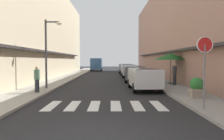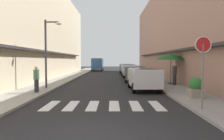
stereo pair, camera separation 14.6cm
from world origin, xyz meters
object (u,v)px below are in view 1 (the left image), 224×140
parked_car_far (129,69)px  cafe_umbrella (171,57)px  street_lamp (49,46)px  pedestrian_walking_near (37,79)px  planter_corner (197,88)px  parked_car_mid (134,72)px  round_street_sign (205,53)px  parked_car_distant (126,68)px  delivery_van (97,63)px  parked_car_near (144,77)px  pedestrian_walking_far (175,74)px

parked_car_far → cafe_umbrella: cafe_umbrella is taller
street_lamp → pedestrian_walking_near: size_ratio=2.97×
street_lamp → planter_corner: 9.73m
parked_car_mid → round_street_sign: round_street_sign is taller
parked_car_distant → round_street_sign: bearing=-86.6°
delivery_van → pedestrian_walking_near: delivery_van is taller
round_street_sign → parked_car_near: bearing=102.7°
parked_car_mid → parked_car_far: bearing=90.0°
round_street_sign → street_lamp: size_ratio=0.61×
pedestrian_walking_near → planter_corner: bearing=-150.6°
parked_car_near → parked_car_distant: bearing=90.0°
parked_car_near → round_street_sign: size_ratio=1.44×
parked_car_far → parked_car_distant: same height
cafe_umbrella → pedestrian_walking_near: bearing=-152.5°
parked_car_distant → pedestrian_walking_near: (-6.60, -19.03, 0.01)m
pedestrian_walking_near → pedestrian_walking_far: (9.32, 3.85, 0.06)m
parked_car_near → pedestrian_walking_near: 6.81m
round_street_sign → street_lamp: street_lamp is taller
parked_car_near → street_lamp: 6.76m
round_street_sign → street_lamp: 10.24m
round_street_sign → pedestrian_walking_near: round_street_sign is taller
parked_car_far → round_street_sign: size_ratio=1.46×
parked_car_far → delivery_van: size_ratio=0.76×
street_lamp → pedestrian_walking_far: 9.53m
parked_car_mid → parked_car_distant: (0.00, 11.49, 0.00)m
pedestrian_walking_near → pedestrian_walking_far: 10.08m
parked_car_distant → pedestrian_walking_near: size_ratio=2.71×
parked_car_near → pedestrian_walking_near: (-6.60, -1.68, 0.01)m
parked_car_mid → parked_car_near: bearing=-90.0°
parked_car_near → parked_car_mid: size_ratio=0.99×
parked_car_far → delivery_van: delivery_van is taller
cafe_umbrella → planter_corner: (-0.47, -6.61, -1.71)m
cafe_umbrella → pedestrian_walking_far: size_ratio=1.66×
parked_car_near → parked_car_far: 11.41m
parked_car_distant → round_street_sign: (1.40, -23.57, 1.37)m
parked_car_far → delivery_van: (-4.82, 15.58, 0.48)m
parked_car_mid → street_lamp: street_lamp is taller
round_street_sign → pedestrian_walking_near: size_ratio=1.81×
round_street_sign → cafe_umbrella: 9.44m
parked_car_near → pedestrian_walking_near: pedestrian_walking_near is taller
pedestrian_walking_far → round_street_sign: bearing=-49.2°
parked_car_near → parked_car_mid: same height
parked_car_near → street_lamp: bearing=176.9°
parked_car_mid → parked_car_far: 5.55m
pedestrian_walking_near → street_lamp: bearing=-54.2°
cafe_umbrella → parked_car_mid: bearing=134.5°
parked_car_mid → delivery_van: bearing=102.8°
parked_car_far → round_street_sign: 17.74m
planter_corner → parked_car_mid: bearing=103.3°
delivery_van → parked_car_mid: bearing=-77.2°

